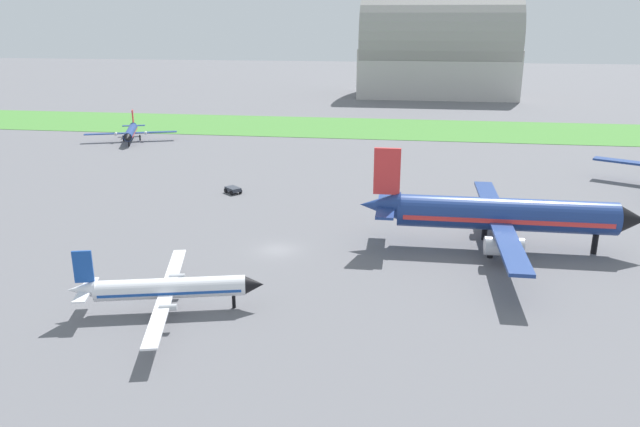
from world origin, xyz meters
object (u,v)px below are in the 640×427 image
(airplane_foreground_turboprop, at_px, (167,288))
(baggage_cart_near_gate, at_px, (233,189))
(airplane_taxiing_turboprop, at_px, (131,132))
(airplane_midfield_jet, at_px, (499,215))

(airplane_foreground_turboprop, distance_m, baggage_cart_near_gate, 38.62)
(airplane_taxiing_turboprop, xyz_separation_m, baggage_cart_near_gate, (32.27, -35.70, -1.50))
(baggage_cart_near_gate, bearing_deg, airplane_taxiing_turboprop, 174.60)
(airplane_foreground_turboprop, bearing_deg, airplane_taxiing_turboprop, 102.65)
(airplane_foreground_turboprop, height_order, baggage_cart_near_gate, airplane_foreground_turboprop)
(airplane_taxiing_turboprop, bearing_deg, baggage_cart_near_gate, 23.01)
(airplane_foreground_turboprop, xyz_separation_m, baggage_cart_near_gate, (-4.88, 38.28, -1.64))
(airplane_foreground_turboprop, bearing_deg, airplane_midfield_jet, 18.84)
(baggage_cart_near_gate, bearing_deg, airplane_foreground_turboprop, -40.24)
(airplane_midfield_jet, height_order, baggage_cart_near_gate, airplane_midfield_jet)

